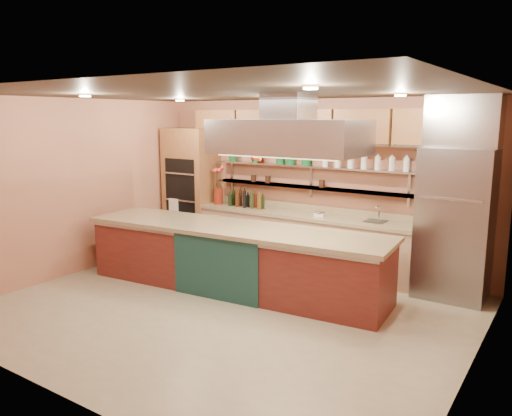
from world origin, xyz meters
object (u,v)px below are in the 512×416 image
Objects in this scene: island at (234,258)px; green_canister at (290,158)px; flower_vase at (219,196)px; kitchen_scale at (320,213)px; copper_kettle at (260,159)px; refrigerator at (455,224)px.

green_canister is (-0.01, 1.67, 1.34)m from island.
flower_vase is 1.77× the size of kitchen_scale.
island is 28.42× the size of copper_kettle.
copper_kettle is at bearing 105.68° from island.
flower_vase reaches higher than island.
green_canister is (0.61, 0.00, 0.04)m from copper_kettle.
flower_vase reaches higher than kitchen_scale.
island is 27.21× the size of kitchen_scale.
kitchen_scale is 1.11m from green_canister.
island is (-2.74, -1.44, -0.58)m from refrigerator.
flower_vase is at bearing -162.26° from kitchen_scale.
refrigerator is 2.86m from green_canister.
refrigerator is 2.06m from kitchen_scale.
refrigerator is 4.13m from flower_vase.
green_canister is at bearing -179.99° from kitchen_scale.
copper_kettle is 0.80× the size of green_canister.
refrigerator is at bearing -0.14° from flower_vase.
refrigerator is at bearing 22.79° from island.
flower_vase is 1.47× the size of green_canister.
refrigerator is 3.15m from island.
island is at bearing -89.57° from green_canister.
copper_kettle is 0.62m from green_canister.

